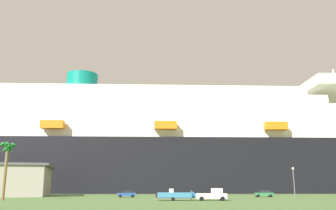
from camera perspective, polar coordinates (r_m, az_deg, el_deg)
ground_plane at (r=110.10m, az=0.18°, el=-13.99°), size 600.00×600.00×0.00m
cruise_ship at (r=147.07m, az=-0.41°, el=-7.08°), size 273.02×63.83×56.95m
pickup_truck at (r=68.43m, az=7.03°, el=-13.83°), size 5.90×3.22×2.20m
small_boat_on_trailer at (r=68.39m, az=1.68°, el=-13.99°), size 8.60×3.39×2.15m
palm_tree at (r=76.83m, az=-23.96°, el=-6.88°), size 3.03×3.01×10.90m
street_lamp at (r=92.60m, az=19.13°, el=-10.69°), size 0.56×0.56×6.98m
parked_car_green_wagon at (r=93.94m, az=14.84°, el=-13.30°), size 4.77×2.70×1.58m
parked_car_blue_suv at (r=88.96m, az=-6.52°, el=-13.69°), size 4.34×2.02×1.58m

